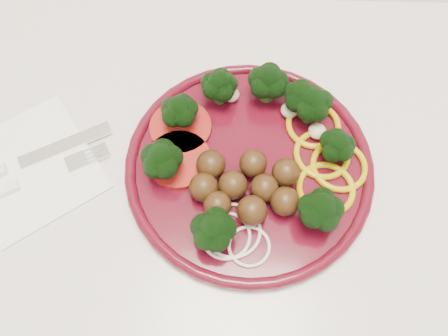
{
  "coord_description": "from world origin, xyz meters",
  "views": [
    {
      "loc": [
        -0.13,
        1.47,
        1.38
      ],
      "look_at": [
        -0.13,
        1.7,
        0.92
      ],
      "focal_mm": 35.0,
      "sensor_mm": 36.0,
      "label": 1
    }
  ],
  "objects_px": {
    "knife": "(1,170)",
    "plate": "(252,158)",
    "fork": "(4,191)",
    "napkin": "(25,171)"
  },
  "relations": [
    {
      "from": "knife",
      "to": "plate",
      "type": "bearing_deg",
      "value": -24.76
    },
    {
      "from": "knife",
      "to": "fork",
      "type": "height_order",
      "value": "knife"
    },
    {
      "from": "plate",
      "to": "fork",
      "type": "xyz_separation_m",
      "value": [
        -0.29,
        -0.05,
        -0.01
      ]
    },
    {
      "from": "fork",
      "to": "napkin",
      "type": "bearing_deg",
      "value": 33.31
    },
    {
      "from": "napkin",
      "to": "knife",
      "type": "height_order",
      "value": "knife"
    },
    {
      "from": "knife",
      "to": "fork",
      "type": "distance_m",
      "value": 0.03
    },
    {
      "from": "plate",
      "to": "fork",
      "type": "relative_size",
      "value": 1.69
    },
    {
      "from": "plate",
      "to": "napkin",
      "type": "bearing_deg",
      "value": -176.68
    },
    {
      "from": "knife",
      "to": "napkin",
      "type": "bearing_deg",
      "value": -22.66
    },
    {
      "from": "plate",
      "to": "fork",
      "type": "bearing_deg",
      "value": -171.2
    }
  ]
}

